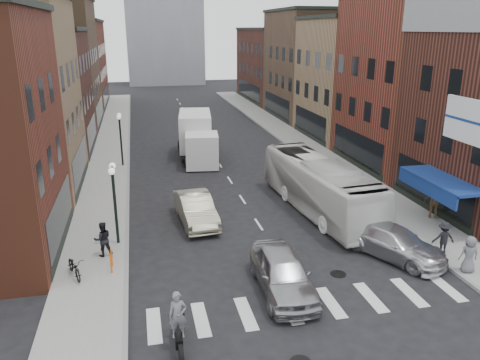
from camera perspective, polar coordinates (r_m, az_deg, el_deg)
name	(u,v)px	position (r m, az deg, el deg)	size (l,w,h in m)	color
ground	(287,268)	(21.31, 5.77, -10.63)	(160.00, 160.00, 0.00)	black
sidewalk_left	(110,154)	(41.04, -15.52, 3.08)	(3.00, 74.00, 0.15)	gray
sidewalk_right	(301,144)	(43.49, 7.46, 4.42)	(3.00, 74.00, 0.15)	gray
curb_left	(129,154)	(41.00, -13.42, 3.13)	(0.20, 74.00, 0.16)	gray
curb_right	(285,145)	(43.03, 5.57, 4.23)	(0.20, 74.00, 0.16)	gray
crosswalk_stripes	(311,305)	(18.89, 8.68, -14.83)	(12.00, 2.20, 0.01)	silver
bldg_left_mid_b	(25,93)	(42.94, -24.78, 9.66)	(10.30, 10.20, 10.30)	#431F18
bldg_left_far_a	(45,64)	(53.57, -22.67, 12.89)	(10.30, 12.20, 13.30)	brown
bldg_left_far_b	(64,64)	(67.45, -20.65, 13.04)	(10.30, 16.20, 11.30)	#5F2B1B
bldg_right_mid_a	(424,71)	(38.20, 21.54, 12.24)	(10.30, 10.20, 14.30)	#5F2B1B
bldg_right_mid_b	(361,78)	(46.95, 14.54, 11.91)	(10.30, 10.20, 11.30)	#9F7E57
bldg_right_far_a	(318,65)	(56.91, 9.52, 13.71)	(10.30, 12.20, 12.30)	brown
bldg_right_far_b	(282,65)	(70.14, 5.14, 13.82)	(10.30, 16.20, 10.30)	#431F18
awning_blue	(438,182)	(26.28, 23.02, -0.17)	(1.80, 5.00, 0.78)	navy
billboard_sign	(469,122)	(23.73, 26.11, 6.36)	(1.52, 3.00, 3.70)	black
streetlamp_near	(114,190)	(22.92, -15.14, -1.13)	(0.32, 1.22, 4.11)	black
streetlamp_far	(120,130)	(36.46, -14.41, 5.94)	(0.32, 1.22, 4.11)	black
bike_rack	(111,261)	(21.36, -15.40, -9.50)	(0.08, 0.68, 0.80)	#D8590C
box_truck	(197,137)	(38.18, -5.26, 5.21)	(3.15, 8.49, 3.59)	silver
motorcycle_rider	(178,323)	(16.08, -7.54, -16.93)	(0.61, 2.13, 2.17)	black
transit_bus	(319,186)	(27.29, 9.67, -0.72)	(2.59, 11.05, 3.08)	silver
sedan_left_near	(283,273)	(19.18, 5.24, -11.21)	(1.99, 4.94, 1.68)	#A2A2A6
sedan_left_far	(196,209)	(25.64, -5.41, -3.53)	(1.70, 4.87, 1.60)	beige
curb_car	(394,242)	(23.01, 18.25, -7.22)	(2.04, 5.01, 1.45)	silver
parked_bicycle	(74,267)	(21.24, -19.55, -9.94)	(0.60, 1.71, 0.90)	black
ped_left_solo	(103,239)	(22.50, -16.39, -6.93)	(0.80, 0.46, 1.65)	black
ped_right_a	(444,238)	(23.75, 23.57, -6.50)	(1.02, 0.51, 1.58)	black
ped_right_b	(435,202)	(27.88, 22.64, -2.47)	(1.10, 0.55, 1.88)	olive
ped_right_c	(469,254)	(22.49, 26.16, -8.14)	(0.81, 0.52, 1.65)	slate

